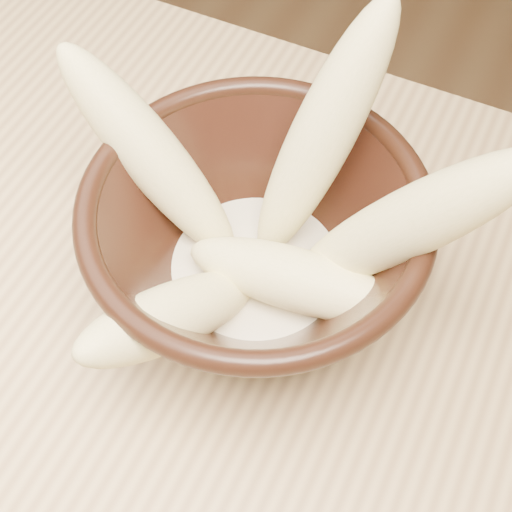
{
  "coord_description": "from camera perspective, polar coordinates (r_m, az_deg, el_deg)",
  "views": [
    {
      "loc": [
        0.09,
        -0.09,
        1.2
      ],
      "look_at": [
        -0.02,
        0.14,
        0.81
      ],
      "focal_mm": 50.0,
      "sensor_mm": 36.0,
      "label": 1
    }
  ],
  "objects": [
    {
      "name": "bowl",
      "position": [
        0.46,
        0.0,
        0.69
      ],
      "size": [
        0.22,
        0.22,
        0.12
      ],
      "rotation": [
        0.0,
        0.0,
        0.09
      ],
      "color": "black",
      "rests_on": "table"
    },
    {
      "name": "banana_right",
      "position": [
        0.41,
        11.86,
        2.45
      ],
      "size": [
        0.15,
        0.07,
        0.17
      ],
      "primitive_type": "ellipsoid",
      "rotation": [
        0.65,
        0.0,
        1.79
      ],
      "color": "#D7CE7F",
      "rests_on": "bowl"
    },
    {
      "name": "milk_puddle",
      "position": [
        0.48,
        0.0,
        -1.23
      ],
      "size": [
        0.12,
        0.12,
        0.02
      ],
      "primitive_type": "cylinder",
      "color": "beige",
      "rests_on": "bowl"
    },
    {
      "name": "banana_left",
      "position": [
        0.47,
        -8.45,
        8.02
      ],
      "size": [
        0.16,
        0.07,
        0.14
      ],
      "primitive_type": "ellipsoid",
      "rotation": [
        0.84,
        0.0,
        -1.77
      ],
      "color": "#D7CE7F",
      "rests_on": "bowl"
    },
    {
      "name": "banana_upright",
      "position": [
        0.44,
        5.34,
        9.59
      ],
      "size": [
        0.08,
        0.14,
        0.18
      ],
      "primitive_type": "ellipsoid",
      "rotation": [
        0.56,
        0.0,
        2.78
      ],
      "color": "#D7CE7F",
      "rests_on": "bowl"
    },
    {
      "name": "banana_front",
      "position": [
        0.42,
        -6.76,
        -4.79
      ],
      "size": [
        0.09,
        0.15,
        0.1
      ],
      "primitive_type": "ellipsoid",
      "rotation": [
        1.08,
        0.0,
        -0.37
      ],
      "color": "#D7CE7F",
      "rests_on": "bowl"
    },
    {
      "name": "banana_across",
      "position": [
        0.44,
        3.07,
        -1.84
      ],
      "size": [
        0.15,
        0.05,
        0.05
      ],
      "primitive_type": "ellipsoid",
      "rotation": [
        1.5,
        0.0,
        1.65
      ],
      "color": "#D7CE7F",
      "rests_on": "bowl"
    }
  ]
}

